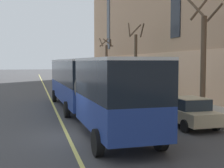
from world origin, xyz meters
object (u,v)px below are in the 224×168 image
(parked_car_champagne_2, at_px, (188,112))
(street_tree_far_uptown, at_px, (136,58))
(street_tree_mid_block, at_px, (203,56))
(street_tree_far_downtown, at_px, (106,60))
(city_bus, at_px, (86,83))
(parked_car_silver_0, at_px, (139,95))
(parked_car_champagne_1, at_px, (89,80))

(parked_car_champagne_2, relative_size, street_tree_far_uptown, 0.58)
(street_tree_mid_block, height_order, street_tree_far_downtown, street_tree_mid_block)
(city_bus, bearing_deg, street_tree_mid_block, -6.70)
(street_tree_far_uptown, relative_size, street_tree_far_downtown, 1.09)
(parked_car_silver_0, height_order, parked_car_champagne_1, same)
(parked_car_champagne_2, distance_m, street_tree_mid_block, 5.43)
(street_tree_mid_block, height_order, street_tree_far_uptown, street_tree_far_uptown)
(street_tree_mid_block, bearing_deg, street_tree_far_downtown, 90.04)
(street_tree_far_downtown, bearing_deg, parked_car_champagne_2, -95.28)
(parked_car_champagne_1, height_order, street_tree_mid_block, street_tree_mid_block)
(parked_car_champagne_1, height_order, parked_car_champagne_2, same)
(city_bus, distance_m, parked_car_champagne_1, 25.43)
(parked_car_silver_0, xyz_separation_m, street_tree_far_downtown, (2.70, 22.84, 2.93))
(parked_car_champagne_1, distance_m, parked_car_champagne_2, 29.33)
(street_tree_far_downtown, bearing_deg, parked_car_champagne_1, -149.15)
(city_bus, distance_m, parked_car_champagne_2, 6.53)
(city_bus, bearing_deg, parked_car_champagne_1, 79.45)
(parked_car_champagne_1, height_order, street_tree_far_downtown, street_tree_far_downtown)
(street_tree_mid_block, distance_m, street_tree_far_uptown, 13.82)
(parked_car_silver_0, xyz_separation_m, street_tree_mid_block, (2.72, -4.75, 3.02))
(parked_car_champagne_1, distance_m, street_tree_far_downtown, 4.47)
(parked_car_silver_0, height_order, street_tree_far_uptown, street_tree_far_uptown)
(parked_car_champagne_2, distance_m, street_tree_far_downtown, 31.33)
(city_bus, xyz_separation_m, street_tree_mid_block, (7.57, -0.89, 1.73))
(street_tree_mid_block, bearing_deg, city_bus, 173.30)
(city_bus, relative_size, parked_car_champagne_2, 4.45)
(street_tree_far_downtown, bearing_deg, parked_car_silver_0, -96.73)
(parked_car_silver_0, distance_m, street_tree_mid_block, 6.25)
(city_bus, relative_size, street_tree_far_downtown, 2.81)
(parked_car_champagne_2, relative_size, street_tree_far_downtown, 0.63)
(city_bus, xyz_separation_m, street_tree_far_downtown, (7.55, 26.70, 1.63))
(street_tree_mid_block, xyz_separation_m, street_tree_far_downtown, (-0.02, 27.59, -0.09))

